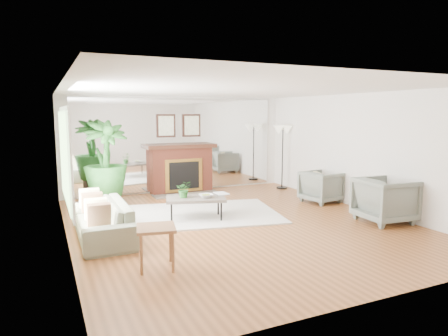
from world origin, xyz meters
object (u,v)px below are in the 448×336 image
side_table (156,233)px  floor_lamp (283,135)px  armchair_front (385,200)px  armchair_back (322,187)px  potted_ficus (106,162)px  coffee_table (196,199)px  sofa (102,220)px  fireplace (182,168)px

side_table → floor_lamp: bearing=41.8°
armchair_front → side_table: bearing=100.2°
floor_lamp → armchair_front: bearing=-91.5°
armchair_back → side_table: armchair_back is taller
side_table → potted_ficus: potted_ficus is taller
coffee_table → armchair_back: (3.23, 0.25, -0.05)m
sofa → armchair_front: 5.21m
armchair_front → side_table: armchair_front is taller
armchair_back → armchair_front: (0.00, -1.90, 0.06)m
fireplace → potted_ficus: size_ratio=1.06×
armchair_front → floor_lamp: bearing=3.2°
coffee_table → floor_lamp: floor_lamp is taller
sofa → armchair_back: size_ratio=2.52×
fireplace → coffee_table: fireplace is taller
coffee_table → sofa: (-1.82, -0.39, -0.12)m
fireplace → armchair_front: 5.10m
armchair_front → side_table: (-4.57, -0.44, 0.05)m
sofa → floor_lamp: (5.15, 2.49, 1.19)m
armchair_front → potted_ficus: size_ratio=0.49×
fireplace → floor_lamp: (2.70, -0.63, 0.83)m
potted_ficus → sofa: bearing=-100.5°
sofa → side_table: sofa is taller
armchair_back → floor_lamp: (0.10, 1.85, 1.12)m
floor_lamp → fireplace: bearing=166.8°
coffee_table → side_table: size_ratio=2.13×
coffee_table → side_table: (-1.34, -2.09, 0.07)m
armchair_back → fireplace: bearing=37.1°
armchair_back → floor_lamp: size_ratio=0.46×
potted_ficus → floor_lamp: potted_ficus is taller
fireplace → sofa: 3.99m
side_table → armchair_front: bearing=5.4°
coffee_table → armchair_back: size_ratio=1.57×
armchair_back → side_table: bearing=107.9°
potted_ficus → armchair_front: bearing=-35.6°
armchair_front → fireplace: bearing=35.4°
sofa → coffee_table: bearing=102.2°
sofa → armchair_front: armchair_front is taller
sofa → potted_ficus: 2.24m
armchair_back → side_table: size_ratio=1.35×
coffee_table → armchair_front: bearing=-27.1°
sofa → floor_lamp: floor_lamp is taller
side_table → potted_ficus: bearing=91.4°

